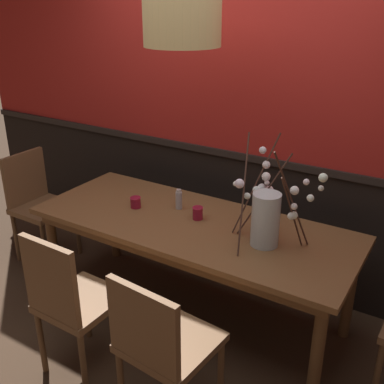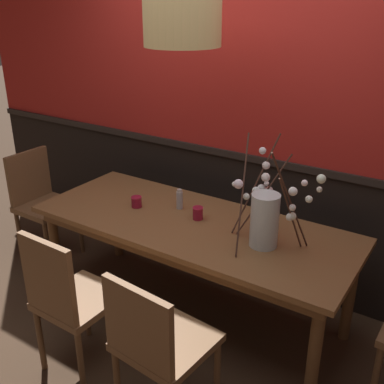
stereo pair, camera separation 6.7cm
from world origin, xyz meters
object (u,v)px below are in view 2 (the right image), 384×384
at_px(dining_table, 192,232).
at_px(chair_far_side_right, 283,212).
at_px(condiment_bottle, 180,199).
at_px(candle_holder_nearer_edge, 198,213).
at_px(vase_with_blossoms, 265,218).
at_px(chair_near_side_left, 69,297).
at_px(chair_near_side_right, 157,342).
at_px(candle_holder_nearer_center, 137,202).
at_px(pendant_lamp, 182,23).
at_px(chair_head_west_end, 41,199).
at_px(chair_far_side_left, 219,196).

height_order(dining_table, chair_far_side_right, chair_far_side_right).
relative_size(chair_far_side_right, condiment_bottle, 6.56).
bearing_deg(condiment_bottle, candle_holder_nearer_edge, -20.32).
bearing_deg(vase_with_blossoms, chair_near_side_left, -135.01).
bearing_deg(chair_near_side_right, candle_holder_nearer_edge, 110.29).
relative_size(candle_holder_nearer_center, candle_holder_nearer_edge, 0.90).
xyz_separation_m(chair_near_side_right, chair_far_side_right, (-0.05, 1.71, 0.02)).
bearing_deg(candle_holder_nearer_edge, candle_holder_nearer_center, -171.15).
xyz_separation_m(dining_table, chair_far_side_right, (0.29, 0.87, -0.12)).
relative_size(chair_near_side_right, candle_holder_nearer_edge, 10.38).
bearing_deg(chair_near_side_right, chair_far_side_right, 91.80).
relative_size(dining_table, pendant_lamp, 2.68).
relative_size(dining_table, chair_near_side_left, 2.29).
bearing_deg(condiment_bottle, pendant_lamp, -47.07).
height_order(chair_head_west_end, vase_with_blossoms, vase_with_blossoms).
height_order(chair_far_side_right, chair_far_side_left, chair_far_side_left).
relative_size(chair_near_side_left, candle_holder_nearer_edge, 10.94).
bearing_deg(chair_near_side_left, chair_head_west_end, 145.73).
xyz_separation_m(candle_holder_nearer_center, pendant_lamp, (0.40, 0.01, 1.19)).
xyz_separation_m(chair_near_side_right, vase_with_blossoms, (0.18, 0.82, 0.40)).
distance_m(vase_with_blossoms, condiment_bottle, 0.73).
xyz_separation_m(chair_near_side_left, vase_with_blossoms, (0.81, 0.81, 0.38)).
bearing_deg(chair_near_side_right, chair_far_side_left, 110.43).
relative_size(chair_head_west_end, candle_holder_nearer_edge, 10.63).
bearing_deg(chair_head_west_end, dining_table, -0.39).
bearing_deg(chair_near_side_right, dining_table, 112.11).
height_order(chair_head_west_end, pendant_lamp, pendant_lamp).
distance_m(chair_far_side_left, vase_with_blossoms, 1.26).
relative_size(chair_head_west_end, condiment_bottle, 6.38).
bearing_deg(pendant_lamp, chair_near_side_left, -105.74).
bearing_deg(chair_far_side_left, chair_near_side_right, -69.57).
bearing_deg(candle_holder_nearer_center, chair_far_side_right, 50.06).
distance_m(chair_head_west_end, pendant_lamp, 2.06).
height_order(vase_with_blossoms, candle_holder_nearer_center, vase_with_blossoms).
bearing_deg(chair_near_side_right, pendant_lamp, 115.66).
distance_m(chair_near_side_left, vase_with_blossoms, 1.21).
distance_m(candle_holder_nearer_center, pendant_lamp, 1.25).
bearing_deg(dining_table, chair_head_west_end, 179.61).
bearing_deg(chair_near_side_right, condiment_bottle, 118.56).
bearing_deg(vase_with_blossoms, chair_head_west_end, 179.10).
xyz_separation_m(chair_far_side_right, vase_with_blossoms, (0.24, -0.89, 0.38)).
bearing_deg(condiment_bottle, candle_holder_nearer_center, -151.46).
height_order(vase_with_blossoms, pendant_lamp, pendant_lamp).
height_order(chair_near_side_left, condiment_bottle, chair_near_side_left).
bearing_deg(candle_holder_nearer_edge, chair_near_side_right, -69.71).
relative_size(candle_holder_nearer_center, pendant_lamp, 0.10).
bearing_deg(chair_far_side_left, dining_table, -71.26).
xyz_separation_m(condiment_bottle, pendant_lamp, (0.13, -0.14, 1.16)).
height_order(chair_far_side_right, chair_near_side_left, chair_near_side_left).
bearing_deg(chair_far_side_left, pendant_lamp, -74.91).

